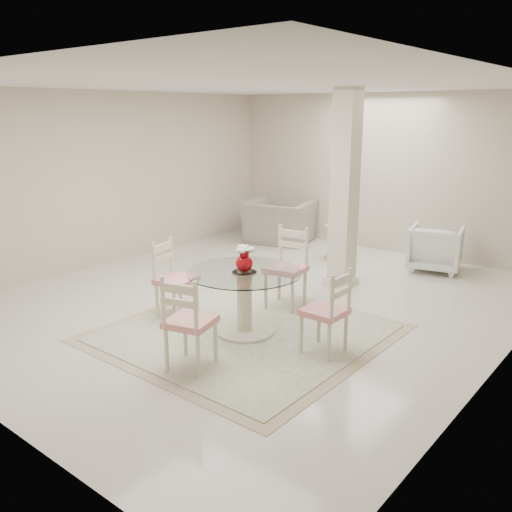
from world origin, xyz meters
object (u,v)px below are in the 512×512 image
Objects in this scene: side_table at (341,244)px; armchair_white at (436,248)px; recliner_taupe at (278,222)px; dining_table at (244,302)px; dining_chair_south at (187,316)px; dining_chair_north at (288,262)px; dining_chair_east at (330,306)px; red_vase at (244,259)px; dining_chair_west at (171,273)px; column at (345,190)px.

armchair_white is at bearing 14.31° from side_table.
side_table is at bearing 153.32° from recliner_taupe.
dining_chair_south is (0.15, -1.01, 0.18)m from dining_table.
dining_chair_east is at bearing -47.10° from dining_chair_north.
red_vase is 0.29× the size of dining_chair_east.
dining_table is at bearing -77.10° from side_table.
dining_chair_south is (-0.86, -1.14, 0.03)m from dining_chair_east.
dining_chair_east is 1.45m from dining_chair_north.
dining_chair_south reaches higher than dining_chair_west.
recliner_taupe is 1.56× the size of armchair_white.
armchair_white is 1.36× the size of side_table.
column is 2.72× the size of dining_chair_east.
side_table is at bearing 95.45° from dining_chair_north.
red_vase reaches higher than armchair_white.
dining_chair_west is 1.34× the size of armchair_white.
column reaches higher than armchair_white.
armchair_white is 1.50m from side_table.
column is at bearing -152.30° from dining_chair_east.
dining_chair_east is 0.96× the size of dining_chair_west.
side_table is at bearing -151.03° from dining_chair_east.
dining_chair_south is at bearing 103.16° from recliner_taupe.
column is at bearing 92.03° from red_vase.
side_table is (-1.78, 3.25, -0.26)m from dining_chair_east.
recliner_taupe is (-2.31, 3.71, -0.47)m from red_vase.
dining_table is 1.03m from dining_chair_south.
red_vase reaches higher than dining_table.
red_vase is at bearing 66.09° from armchair_white.
red_vase is 1.07m from dining_chair_west.
dining_chair_east is (1.00, 0.13, -0.34)m from red_vase.
dining_chair_west is 0.99× the size of dining_chair_south.
dining_chair_west is 1.44m from dining_chair_south.
dining_chair_west reaches higher than dining_table.
column is at bearing 77.44° from dining_chair_north.
dining_chair_west is 4.25m from armchair_white.
dining_chair_east is (1.01, 0.13, 0.16)m from dining_table.
dining_chair_south reaches higher than red_vase.
recliner_taupe reaches higher than dining_table.
dining_chair_east is 3.64m from armchair_white.
dining_table is 3.47m from side_table.
dining_chair_north reaches higher than recliner_taupe.
column is at bearing 92.00° from dining_table.
column is 2.27m from red_vase.
dining_chair_south is at bearing -36.81° from dining_chair_east.
dining_chair_south is at bearing -81.66° from dining_table.
dining_chair_south is (0.15, -1.01, -0.31)m from red_vase.
dining_table is at bearing -88.00° from column.
column reaches higher than dining_chair_west.
column is 9.33× the size of red_vase.
dining_chair_east reaches higher than side_table.
red_vase is 1.07m from dining_chair_east.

